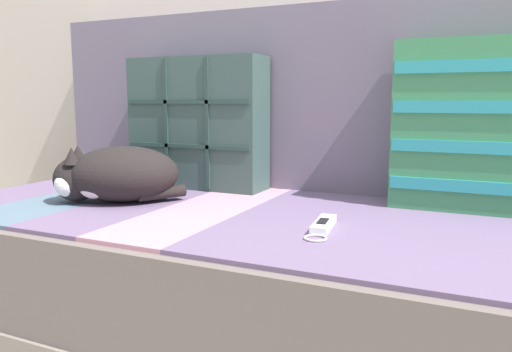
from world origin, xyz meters
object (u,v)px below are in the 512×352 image
object	(u,v)px
sleeping_cat	(115,175)
game_remote_far	(323,226)
throw_pillow_striped	(492,126)
throw_pillow_quilted	(198,123)
couch	(288,292)

from	to	relation	value
sleeping_cat	game_remote_far	size ratio (longest dim) A/B	1.97
throw_pillow_striped	sleeping_cat	world-z (taller)	throw_pillow_striped
throw_pillow_quilted	sleeping_cat	bearing A→B (deg)	-105.57
throw_pillow_quilted	throw_pillow_striped	distance (m)	0.86
sleeping_cat	game_remote_far	xyz separation A→B (m)	(0.62, -0.05, -0.07)
throw_pillow_quilted	sleeping_cat	size ratio (longest dim) A/B	1.22
throw_pillow_quilted	throw_pillow_striped	size ratio (longest dim) A/B	0.95
sleeping_cat	game_remote_far	distance (m)	0.63
throw_pillow_striped	throw_pillow_quilted	bearing A→B (deg)	179.97
throw_pillow_quilted	throw_pillow_striped	world-z (taller)	throw_pillow_striped
throw_pillow_striped	game_remote_far	world-z (taller)	throw_pillow_striped
throw_pillow_striped	game_remote_far	size ratio (longest dim) A/B	2.52
throw_pillow_striped	sleeping_cat	bearing A→B (deg)	-162.11
couch	game_remote_far	world-z (taller)	game_remote_far
game_remote_far	throw_pillow_striped	bearing A→B (deg)	47.34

